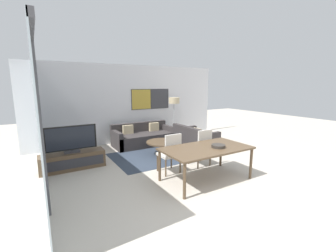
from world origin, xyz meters
The scene contains 14 objects.
ground_plane centered at (0.00, 0.00, 0.00)m, with size 24.00×24.00×0.00m, color beige.
wall_back centered at (0.02, 5.28, 1.40)m, with size 7.25×0.09×2.80m.
window_wall_left centered at (-3.12, 2.64, 1.53)m, with size 0.07×5.28×2.80m.
area_rug centered at (0.08, 3.15, 0.00)m, with size 2.96×1.92×0.01m.
tv_console centered at (-2.43, 3.30, 0.21)m, with size 1.53×0.46×0.43m.
television centered at (-2.43, 3.30, 0.76)m, with size 1.21×0.20×0.68m.
sofa_main centered at (0.08, 4.54, 0.26)m, with size 2.11×0.96×0.75m.
sofa_side centered at (1.40, 3.32, 0.26)m, with size 0.96×1.40×0.75m.
coffee_table centered at (0.08, 3.15, 0.31)m, with size 0.97×0.97×0.41m.
dining_table centered at (0.00, 1.08, 0.68)m, with size 1.94×1.06×0.74m.
dining_chair_left centered at (-0.47, 1.79, 0.54)m, with size 0.46×0.46×0.97m.
dining_chair_centre centered at (0.48, 1.81, 0.54)m, with size 0.46×0.46×0.97m.
fruit_bowl centered at (0.23, 0.95, 0.78)m, with size 0.30×0.30×0.06m.
floor_lamp centered at (1.40, 4.58, 1.41)m, with size 0.40×0.40×1.62m.
Camera 1 is at (-3.15, -2.54, 2.08)m, focal length 24.00 mm.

